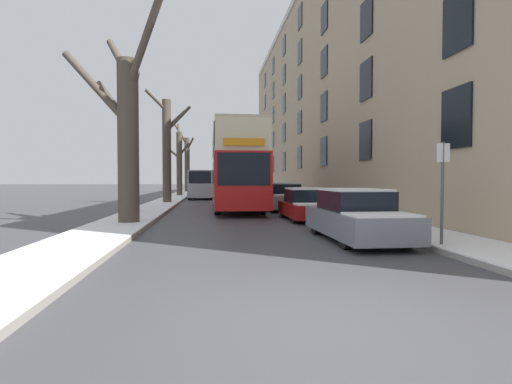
% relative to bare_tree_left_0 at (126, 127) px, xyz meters
% --- Properties ---
extents(ground_plane, '(320.00, 320.00, 0.00)m').
position_rel_bare_tree_left_0_xyz_m(ground_plane, '(4.52, -10.31, -3.60)').
color(ground_plane, '#424247').
extents(sidewalk_left, '(2.09, 130.00, 0.16)m').
position_rel_bare_tree_left_0_xyz_m(sidewalk_left, '(-0.17, 42.69, -3.52)').
color(sidewalk_left, gray).
rests_on(sidewalk_left, ground).
extents(sidewalk_right, '(2.09, 130.00, 0.16)m').
position_rel_bare_tree_left_0_xyz_m(sidewalk_right, '(9.21, 42.69, -3.52)').
color(sidewalk_right, gray).
rests_on(sidewalk_right, ground).
extents(terrace_facade_right, '(9.10, 54.68, 17.53)m').
position_rel_bare_tree_left_0_xyz_m(terrace_facade_right, '(14.75, 16.63, 5.17)').
color(terrace_facade_right, tan).
rests_on(terrace_facade_right, ground).
extents(bare_tree_left_0, '(3.83, 4.12, 7.66)m').
position_rel_bare_tree_left_0_xyz_m(bare_tree_left_0, '(0.00, 0.00, 0.00)').
color(bare_tree_left_0, '#4C4238').
rests_on(bare_tree_left_0, ground).
extents(bare_tree_left_1, '(3.00, 2.72, 7.75)m').
position_rel_bare_tree_left_0_xyz_m(bare_tree_left_1, '(0.09, 13.25, 0.32)').
color(bare_tree_left_1, '#4C4238').
rests_on(bare_tree_left_1, ground).
extents(bare_tree_left_2, '(2.30, 1.40, 7.47)m').
position_rel_bare_tree_left_0_xyz_m(bare_tree_left_2, '(-0.05, 25.89, -0.17)').
color(bare_tree_left_2, '#4C4238').
rests_on(bare_tree_left_2, ground).
extents(bare_tree_left_3, '(2.87, 2.24, 9.28)m').
position_rel_bare_tree_left_0_xyz_m(bare_tree_left_3, '(-0.04, 38.70, 0.46)').
color(bare_tree_left_3, '#4C4238').
rests_on(bare_tree_left_3, ground).
extents(double_decker_bus, '(2.55, 11.19, 4.51)m').
position_rel_bare_tree_left_0_xyz_m(double_decker_bus, '(4.47, 7.57, -1.05)').
color(double_decker_bus, red).
rests_on(double_decker_bus, ground).
extents(parked_car_0, '(1.78, 4.55, 1.44)m').
position_rel_bare_tree_left_0_xyz_m(parked_car_0, '(7.07, -4.32, -2.93)').
color(parked_car_0, slate).
rests_on(parked_car_0, ground).
extents(parked_car_1, '(1.77, 4.03, 1.35)m').
position_rel_bare_tree_left_0_xyz_m(parked_car_1, '(7.07, 1.37, -2.97)').
color(parked_car_1, maroon).
rests_on(parked_car_1, ground).
extents(parked_car_2, '(1.89, 4.08, 1.54)m').
position_rel_bare_tree_left_0_xyz_m(parked_car_2, '(7.07, 6.79, -2.89)').
color(parked_car_2, '#9EA3AD').
rests_on(parked_car_2, ground).
extents(parked_car_3, '(1.89, 4.17, 1.34)m').
position_rel_bare_tree_left_0_xyz_m(parked_car_3, '(7.07, 12.27, -2.98)').
color(parked_car_3, maroon).
rests_on(parked_car_3, ground).
extents(parked_car_4, '(1.70, 4.48, 1.45)m').
position_rel_bare_tree_left_0_xyz_m(parked_car_4, '(7.07, 18.56, -2.92)').
color(parked_car_4, maroon).
rests_on(parked_car_4, ground).
extents(oncoming_van, '(2.06, 4.97, 2.50)m').
position_rel_bare_tree_left_0_xyz_m(oncoming_van, '(2.20, 20.30, -2.25)').
color(oncoming_van, '#9EA3AD').
rests_on(oncoming_van, ground).
extents(pedestrian_left_sidewalk, '(0.40, 0.40, 1.82)m').
position_rel_bare_tree_left_0_xyz_m(pedestrian_left_sidewalk, '(-0.64, 4.86, -2.60)').
color(pedestrian_left_sidewalk, '#4C4742').
rests_on(pedestrian_left_sidewalk, ground).
extents(street_sign_post, '(0.32, 0.07, 2.57)m').
position_rel_bare_tree_left_0_xyz_m(street_sign_post, '(8.46, -6.19, -2.12)').
color(street_sign_post, '#4C4F54').
rests_on(street_sign_post, ground).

